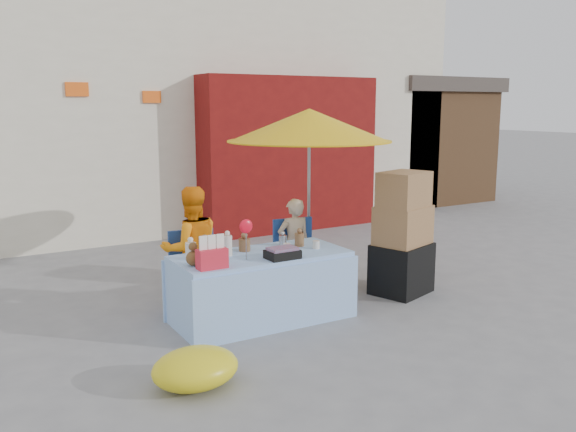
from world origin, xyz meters
TOP-DOWN VIEW (x-y plane):
  - ground at (0.00, 0.00)m, footprint 80.00×80.00m
  - backdrop at (0.52, 7.52)m, footprint 14.00×8.00m
  - market_table at (-0.42, 0.45)m, footprint 1.79×0.86m
  - chair_left at (-0.89, 0.95)m, footprint 0.53×0.52m
  - chair_right at (0.36, 0.95)m, footprint 0.53×0.52m
  - vendor_orange at (-0.89, 1.09)m, footprint 0.69×0.57m
  - vendor_beige at (0.36, 1.09)m, footprint 0.42×0.30m
  - umbrella at (0.66, 1.24)m, footprint 1.90×1.90m
  - box_stack at (1.39, 0.40)m, footprint 0.76×0.68m
  - tarp_bundle at (-1.56, -0.60)m, footprint 0.76×0.65m

SIDE VIEW (x-z plane):
  - ground at x=0.00m, z-range 0.00..0.00m
  - tarp_bundle at x=-1.56m, z-range 0.00..0.31m
  - chair_left at x=-0.89m, z-range -0.17..0.68m
  - chair_right at x=0.36m, z-range -0.17..0.68m
  - market_table at x=-0.42m, z-range -0.19..0.89m
  - vendor_beige at x=0.36m, z-range 0.00..1.09m
  - box_stack at x=1.39m, z-range -0.05..1.35m
  - vendor_orange at x=-0.89m, z-range 0.00..1.31m
  - umbrella at x=0.66m, z-range 0.85..2.94m
  - backdrop at x=0.52m, z-range -0.80..7.00m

